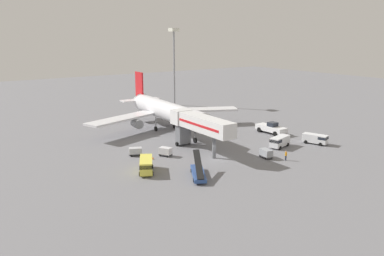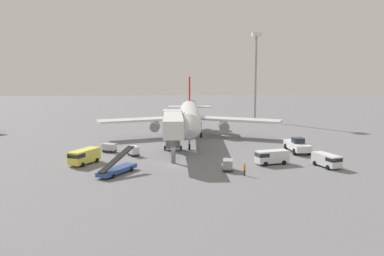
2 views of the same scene
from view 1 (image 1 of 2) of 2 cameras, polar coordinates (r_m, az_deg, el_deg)
ground_plane at (r=70.20m, az=3.57°, el=-4.52°), size 300.00×300.00×0.00m
airplane_at_gate at (r=90.27m, az=-3.76°, el=2.48°), size 38.13×38.11×12.17m
jet_bridge at (r=73.49m, az=0.87°, el=0.55°), size 3.52×16.74×7.06m
pushback_tug at (r=89.62m, az=11.33°, el=-0.03°), size 3.04×7.42×2.58m
belt_loader_truck at (r=61.44m, az=0.91°, el=-6.36°), size 5.19×7.19×3.37m
service_van_outer_right at (r=63.61m, az=-6.61°, el=-5.29°), size 4.38×5.82×2.23m
service_van_far_left at (r=83.26m, az=17.35°, el=-1.45°), size 3.27×5.16×1.94m
service_van_mid_left at (r=79.00m, az=12.47°, el=-1.87°), size 5.29×3.07×2.11m
baggage_cart_near_left at (r=71.82m, az=10.59°, el=-3.58°), size 1.70×2.58×1.59m
baggage_cart_near_right at (r=72.72m, az=-8.13°, el=-3.32°), size 2.60×2.13×1.46m
baggage_cart_outer_left at (r=71.83m, az=-3.83°, el=-3.37°), size 2.15×2.51×1.59m
ground_crew_worker_foreground at (r=71.18m, az=13.34°, el=-3.83°), size 0.41×0.41×1.74m
safety_cone_alpha at (r=70.44m, az=-5.63°, el=-4.29°), size 0.31×0.31×0.48m
apron_light_mast at (r=121.91m, az=-2.61°, el=10.92°), size 2.40×2.40×23.29m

